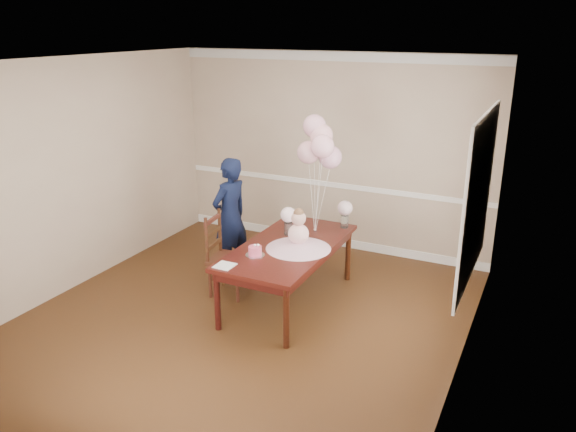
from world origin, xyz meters
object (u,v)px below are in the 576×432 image
(dining_chair_seat, at_px, (229,259))
(woman, at_px, (230,217))
(birthday_cake, at_px, (255,251))
(dining_table_top, at_px, (289,247))

(dining_chair_seat, bearing_deg, woman, 112.52)
(birthday_cake, distance_m, dining_chair_seat, 0.70)
(birthday_cake, xyz_separation_m, woman, (-0.83, 0.85, -0.01))
(birthday_cake, bearing_deg, woman, 134.32)
(dining_table_top, xyz_separation_m, dining_chair_seat, (-0.72, -0.10, -0.25))
(dining_table_top, height_order, dining_chair_seat, dining_table_top)
(dining_chair_seat, distance_m, woman, 0.68)
(birthday_cake, relative_size, woman, 0.09)
(birthday_cake, xyz_separation_m, dining_chair_seat, (-0.53, 0.32, -0.33))
(dining_table_top, bearing_deg, dining_chair_seat, -172.00)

